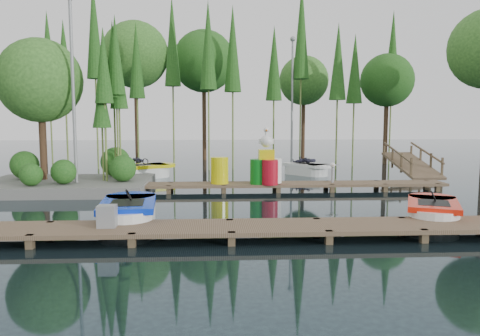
{
  "coord_description": "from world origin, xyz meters",
  "views": [
    {
      "loc": [
        -0.37,
        -15.09,
        2.77
      ],
      "look_at": [
        0.5,
        0.5,
        1.1
      ],
      "focal_mm": 35.0,
      "sensor_mm": 36.0,
      "label": 1
    }
  ],
  "objects": [
    {
      "name": "boat_white_far",
      "position": [
        4.17,
        7.46,
        0.28
      ],
      "size": [
        2.61,
        2.78,
        1.25
      ],
      "rotation": [
        0.0,
        0.0,
        -0.17
      ],
      "color": "white",
      "rests_on": "ground"
    },
    {
      "name": "lamp_rear",
      "position": [
        4.0,
        11.0,
        4.26
      ],
      "size": [
        0.3,
        0.3,
        7.25
      ],
      "color": "gray",
      "rests_on": "ground"
    },
    {
      "name": "drum_cluster",
      "position": [
        1.63,
        2.34,
        0.93
      ],
      "size": [
        1.24,
        1.14,
        2.14
      ],
      "color": "#0C6C15",
      "rests_on": "far_dock"
    },
    {
      "name": "boat_red",
      "position": [
        5.43,
        -3.18,
        0.27
      ],
      "size": [
        2.24,
        3.03,
        0.93
      ],
      "rotation": [
        0.0,
        0.0,
        -0.41
      ],
      "color": "white",
      "rests_on": "ground"
    },
    {
      "name": "near_dock",
      "position": [
        0.0,
        -4.5,
        0.23
      ],
      "size": [
        18.0,
        1.5,
        0.5
      ],
      "color": "brown",
      "rests_on": "ground"
    },
    {
      "name": "tree_screen",
      "position": [
        -2.04,
        10.6,
        6.12
      ],
      "size": [
        34.42,
        18.53,
        10.31
      ],
      "color": "#422C1C",
      "rests_on": "ground"
    },
    {
      "name": "seagull_post",
      "position": [
        4.17,
        2.5,
        0.82
      ],
      "size": [
        0.48,
        0.26,
        0.78
      ],
      "color": "gray",
      "rests_on": "far_dock"
    },
    {
      "name": "ramp",
      "position": [
        9.0,
        6.5,
        0.59
      ],
      "size": [
        1.5,
        3.94,
        1.49
      ],
      "color": "brown",
      "rests_on": "ground"
    },
    {
      "name": "far_dock",
      "position": [
        1.0,
        2.5,
        0.23
      ],
      "size": [
        15.0,
        1.2,
        0.5
      ],
      "color": "brown",
      "rests_on": "ground"
    },
    {
      "name": "utility_cabinet",
      "position": [
        -2.81,
        -4.5,
        0.55
      ],
      "size": [
        0.41,
        0.35,
        0.5
      ],
      "primitive_type": "cube",
      "color": "gray",
      "rests_on": "near_dock"
    },
    {
      "name": "lamp_island",
      "position": [
        -5.5,
        2.5,
        4.26
      ],
      "size": [
        0.3,
        0.3,
        7.25
      ],
      "color": "gray",
      "rests_on": "ground"
    },
    {
      "name": "boat_yellow_far",
      "position": [
        -3.68,
        6.78,
        0.31
      ],
      "size": [
        3.2,
        2.51,
        1.46
      ],
      "rotation": [
        0.0,
        0.0,
        0.13
      ],
      "color": "white",
      "rests_on": "ground"
    },
    {
      "name": "boat_blue",
      "position": [
        -2.61,
        -2.95,
        0.29
      ],
      "size": [
        1.63,
        3.11,
        1.01
      ],
      "rotation": [
        0.0,
        0.0,
        0.1
      ],
      "color": "white",
      "rests_on": "ground"
    },
    {
      "name": "island",
      "position": [
        -6.3,
        3.29,
        3.18
      ],
      "size": [
        6.2,
        4.2,
        6.75
      ],
      "color": "slate",
      "rests_on": "ground"
    },
    {
      "name": "ground_plane",
      "position": [
        0.0,
        0.0,
        0.0
      ],
      "size": [
        90.0,
        90.0,
        0.0
      ],
      "primitive_type": "plane",
      "color": "#1D2F37"
    },
    {
      "name": "yellow_barrel",
      "position": [
        -0.16,
        2.5,
        0.8
      ],
      "size": [
        0.67,
        0.67,
        1.0
      ],
      "primitive_type": "cylinder",
      "color": "#D6CD0B",
      "rests_on": "far_dock"
    }
  ]
}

